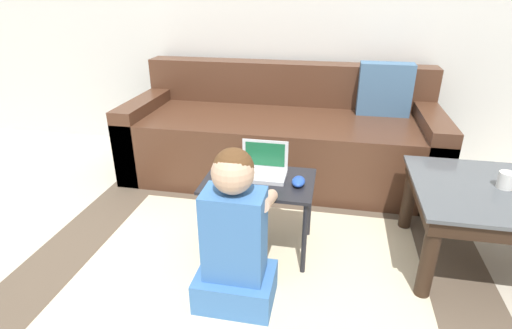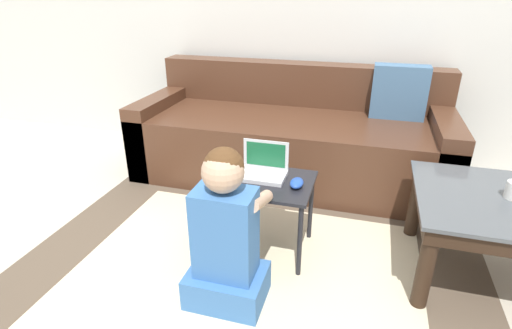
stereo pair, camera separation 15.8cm
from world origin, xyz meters
name	(u,v)px [view 1 (the left image)]	position (x,y,z in m)	size (l,w,h in m)	color
ground_plane	(243,266)	(0.00, 0.00, 0.00)	(16.00, 16.00, 0.00)	beige
area_rug	(251,271)	(0.05, -0.04, 0.00)	(2.32, 1.74, 0.01)	brown
couch	(282,137)	(0.04, 1.15, 0.28)	(2.17, 0.88, 0.82)	#4C2D1E
coffee_table	(507,203)	(1.23, 0.24, 0.36)	(0.86, 0.69, 0.43)	#4C5156
laptop_desk	(259,189)	(0.05, 0.17, 0.36)	(0.55, 0.38, 0.41)	black
laptop	(263,170)	(0.06, 0.22, 0.44)	(0.24, 0.16, 0.17)	silver
computer_mouse	(298,181)	(0.25, 0.15, 0.43)	(0.06, 0.11, 0.04)	#234CB2
person_seated	(235,238)	(0.03, -0.24, 0.33)	(0.34, 0.37, 0.74)	#3D70B2
cup_on_table	(506,180)	(1.20, 0.27, 0.47)	(0.07, 0.07, 0.08)	white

